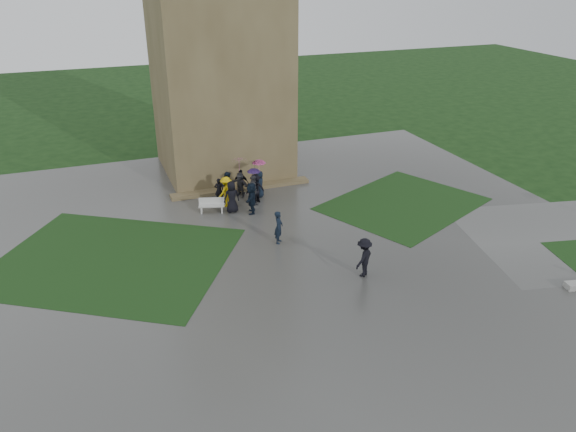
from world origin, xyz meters
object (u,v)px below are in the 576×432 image
object	(u,v)px
tower	(217,35)
bench	(212,205)
pedestrian_near	(364,257)
pedestrian_mid	(279,227)

from	to	relation	value
tower	bench	size ratio (longest dim) A/B	11.69
tower	bench	distance (m)	11.41
tower	pedestrian_near	bearing A→B (deg)	-81.97
pedestrian_mid	bench	bearing A→B (deg)	56.18
bench	pedestrian_near	size ratio (longest dim) A/B	0.81
tower	pedestrian_mid	distance (m)	14.57
pedestrian_near	pedestrian_mid	bearing A→B (deg)	-96.51
bench	pedestrian_near	world-z (taller)	pedestrian_near
bench	pedestrian_near	xyz separation A→B (m)	(4.92, -9.51, 0.51)
pedestrian_mid	pedestrian_near	size ratio (longest dim) A/B	0.93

